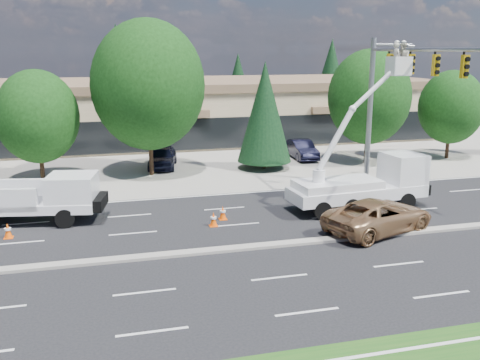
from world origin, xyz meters
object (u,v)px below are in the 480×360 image
object	(u,v)px
signal_mast	(390,90)
minivan	(379,216)
bucket_truck	(369,174)
utility_pickup	(43,203)

from	to	relation	value
signal_mast	minivan	size ratio (longest dim) A/B	1.83
signal_mast	bucket_truck	bearing A→B (deg)	-131.86
utility_pickup	bucket_truck	distance (m)	16.81
signal_mast	bucket_truck	distance (m)	5.64
bucket_truck	minivan	world-z (taller)	bucket_truck
minivan	signal_mast	bearing A→B (deg)	-50.09
signal_mast	bucket_truck	xyz separation A→B (m)	(-2.50, -2.79, -4.22)
signal_mast	bucket_truck	world-z (taller)	signal_mast
signal_mast	utility_pickup	distance (m)	19.87
utility_pickup	bucket_truck	size ratio (longest dim) A/B	0.74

